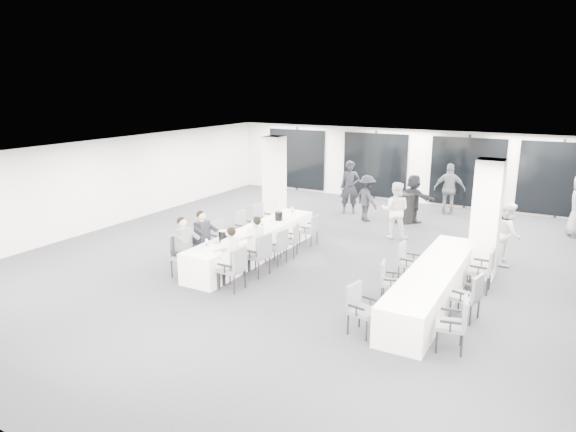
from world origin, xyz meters
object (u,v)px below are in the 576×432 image
(chair_main_left_fourth, at_px, (244,226))
(chair_side_left_far, at_px, (407,260))
(chair_main_right_fourth, at_px, (291,239))
(chair_side_right_near, at_px, (456,321))
(standing_guest_a, at_px, (350,184))
(standing_guest_b, at_px, (395,206))
(chair_main_left_far, at_px, (262,218))
(chair_side_left_mid, at_px, (388,279))
(banquet_table_side, at_px, (433,285))
(chair_main_left_mid, at_px, (221,236))
(ice_bucket_near, at_px, (224,236))
(chair_main_right_near, at_px, (235,266))
(chair_side_right_far, at_px, (484,268))
(chair_main_right_second, at_px, (260,252))
(standing_guest_c, at_px, (367,195))
(chair_main_left_second, at_px, (200,247))
(ice_bucket_far, at_px, (279,216))
(standing_guest_d, at_px, (450,186))
(cocktail_table, at_px, (405,208))
(chair_side_left_near, at_px, (360,306))
(chair_main_right_mid, at_px, (278,245))
(chair_side_right_mid, at_px, (470,294))
(chair_main_right_far, at_px, (311,228))
(chair_main_left_near, at_px, (180,252))
(banquet_table_main, at_px, (254,244))
(standing_guest_f, at_px, (413,195))

(chair_main_left_fourth, distance_m, chair_side_left_far, 4.83)
(chair_main_right_fourth, relative_size, chair_side_right_near, 0.90)
(standing_guest_a, distance_m, standing_guest_b, 3.20)
(standing_guest_a, bearing_deg, chair_main_left_far, -129.86)
(chair_side_left_mid, bearing_deg, banquet_table_side, 105.33)
(chair_main_left_mid, xyz_separation_m, ice_bucket_near, (0.74, -0.87, 0.34))
(chair_main_right_near, height_order, chair_side_left_mid, chair_main_right_near)
(standing_guest_b, bearing_deg, chair_main_left_mid, 36.35)
(chair_side_right_far, bearing_deg, chair_side_right_near, 178.75)
(chair_main_right_fourth, bearing_deg, chair_main_right_second, 166.12)
(standing_guest_c, bearing_deg, chair_main_left_second, 108.01)
(chair_side_right_near, bearing_deg, standing_guest_b, 14.60)
(chair_side_right_near, bearing_deg, standing_guest_a, 21.22)
(chair_side_left_far, xyz_separation_m, ice_bucket_near, (-4.07, -1.52, 0.37))
(chair_main_right_fourth, xyz_separation_m, ice_bucket_far, (-0.75, 0.63, 0.38))
(standing_guest_a, bearing_deg, standing_guest_d, 2.59)
(cocktail_table, distance_m, chair_side_left_near, 8.19)
(chair_main_right_near, distance_m, ice_bucket_far, 3.36)
(cocktail_table, xyz_separation_m, chair_main_right_mid, (-1.58, -5.56, 0.01))
(ice_bucket_near, height_order, ice_bucket_far, ice_bucket_near)
(chair_main_left_second, height_order, chair_main_right_second, chair_main_right_second)
(chair_side_right_mid, distance_m, standing_guest_a, 8.68)
(chair_main_right_far, distance_m, standing_guest_a, 4.11)
(standing_guest_a, bearing_deg, chair_main_right_fourth, -108.09)
(chair_main_left_near, relative_size, chair_side_left_near, 1.08)
(banquet_table_side, bearing_deg, banquet_table_main, 172.85)
(banquet_table_main, distance_m, chair_main_left_far, 1.92)
(chair_main_left_mid, xyz_separation_m, chair_main_left_far, (-0.00, 2.06, 0.02))
(chair_main_right_mid, bearing_deg, chair_main_left_far, 47.08)
(chair_main_right_fourth, relative_size, chair_main_right_far, 1.00)
(ice_bucket_far, bearing_deg, standing_guest_b, 42.28)
(standing_guest_c, height_order, standing_guest_f, standing_guest_f)
(chair_main_left_second, xyz_separation_m, chair_side_right_mid, (6.46, 0.08, 0.05))
(cocktail_table, distance_m, chair_main_right_near, 7.65)
(banquet_table_side, bearing_deg, chair_side_right_far, 51.95)
(chair_main_right_mid, bearing_deg, chair_main_left_fourth, 66.61)
(cocktail_table, xyz_separation_m, chair_main_right_near, (-1.58, -7.49, 0.06))
(cocktail_table, xyz_separation_m, chair_side_left_mid, (1.57, -6.42, -0.01))
(chair_side_right_far, bearing_deg, banquet_table_main, 93.54)
(chair_main_right_second, bearing_deg, ice_bucket_far, 24.97)
(chair_side_left_near, distance_m, chair_side_left_far, 2.96)
(chair_main_left_near, height_order, standing_guest_a, standing_guest_a)
(banquet_table_main, distance_m, chair_main_right_far, 1.86)
(chair_main_left_mid, xyz_separation_m, chair_main_right_near, (1.67, -1.75, 0.02))
(chair_side_right_near, relative_size, ice_bucket_near, 3.53)
(chair_main_right_far, relative_size, chair_side_left_far, 0.96)
(banquet_table_main, relative_size, chair_side_left_mid, 5.81)
(cocktail_table, relative_size, chair_side_right_far, 1.00)
(banquet_table_side, xyz_separation_m, chair_main_right_far, (-3.98, 2.26, 0.12))
(chair_side_left_near, relative_size, standing_guest_a, 0.44)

